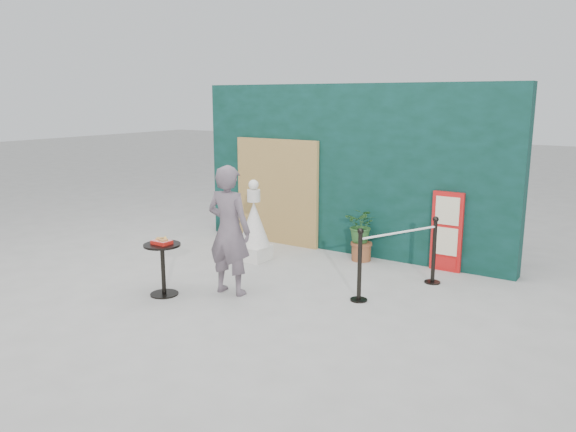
% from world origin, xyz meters
% --- Properties ---
extents(ground, '(60.00, 60.00, 0.00)m').
position_xyz_m(ground, '(0.00, 0.00, 0.00)').
color(ground, '#ADAAA5').
rests_on(ground, ground).
extents(back_wall, '(6.00, 0.30, 3.00)m').
position_xyz_m(back_wall, '(0.00, 3.15, 1.50)').
color(back_wall, black).
rests_on(back_wall, ground).
extents(bamboo_fence, '(1.80, 0.08, 2.00)m').
position_xyz_m(bamboo_fence, '(-1.40, 2.94, 1.00)').
color(bamboo_fence, tan).
rests_on(bamboo_fence, ground).
extents(woman, '(0.71, 0.49, 1.86)m').
position_xyz_m(woman, '(-0.35, 0.21, 0.93)').
color(woman, '#675863').
rests_on(woman, ground).
extents(menu_board, '(0.50, 0.07, 1.30)m').
position_xyz_m(menu_board, '(1.90, 2.95, 0.65)').
color(menu_board, red).
rests_on(menu_board, ground).
extents(statue, '(0.55, 0.55, 1.40)m').
position_xyz_m(statue, '(-1.06, 1.76, 0.57)').
color(statue, white).
rests_on(statue, ground).
extents(cafe_table, '(0.52, 0.52, 0.75)m').
position_xyz_m(cafe_table, '(-1.09, -0.37, 0.50)').
color(cafe_table, black).
rests_on(cafe_table, ground).
extents(food_basket, '(0.26, 0.19, 0.11)m').
position_xyz_m(food_basket, '(-1.09, -0.37, 0.79)').
color(food_basket, red).
rests_on(food_basket, cafe_table).
extents(planter, '(0.55, 0.47, 0.93)m').
position_xyz_m(planter, '(0.50, 2.74, 0.54)').
color(planter, brown).
rests_on(planter, ground).
extents(stanchion_barrier, '(0.84, 1.54, 1.03)m').
position_xyz_m(stanchion_barrier, '(1.64, 1.60, 0.49)').
color(stanchion_barrier, black).
rests_on(stanchion_barrier, ground).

